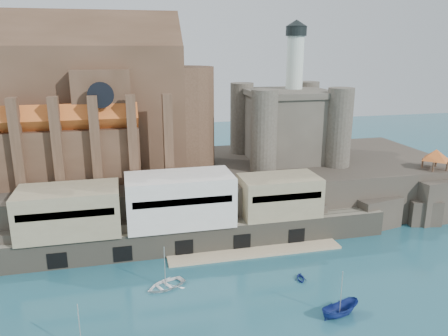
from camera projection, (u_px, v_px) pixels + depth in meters
ground at (282, 315)px, 56.99m from camera, size 300.00×300.00×0.00m
promontory at (216, 188)px, 92.51m from camera, size 100.00×36.00×10.00m
quay at (180, 215)px, 74.70m from camera, size 70.00×12.00×13.05m
church at (93, 109)px, 84.87m from camera, size 47.00×25.93×30.51m
castle_keep at (288, 121)px, 94.15m from camera, size 21.20×21.20×29.30m
rock_outcrop at (431, 197)px, 89.51m from camera, size 14.50×10.50×8.70m
pavilion at (436, 156)px, 87.32m from camera, size 6.40×6.40×5.40m
boat_2 at (339, 316)px, 56.89m from camera, size 2.69×2.64×5.75m
boat_6 at (166, 287)px, 63.68m from camera, size 2.92×4.39×5.97m
boat_7 at (300, 280)px, 65.65m from camera, size 2.49×1.79×2.63m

